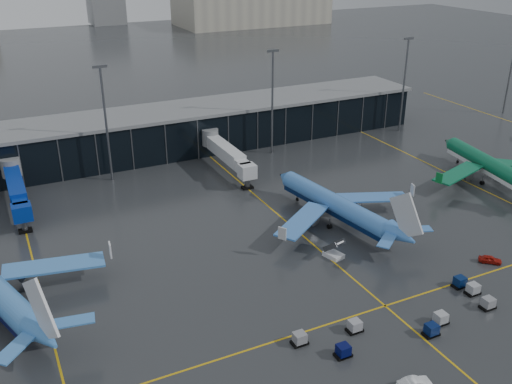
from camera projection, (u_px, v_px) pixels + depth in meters
name	position (u px, v px, depth m)	size (l,w,h in m)	color
ground	(277.00, 273.00, 91.86)	(600.00, 600.00, 0.00)	#282B2D
terminal_pier	(160.00, 132.00, 140.46)	(142.00, 17.00, 10.70)	black
jet_bridges	(16.00, 188.00, 111.24)	(94.00, 27.50, 7.20)	#595B60
flood_masts	(194.00, 109.00, 129.19)	(203.00, 0.50, 25.50)	#595B60
distant_hangars	(135.00, 13.00, 329.62)	(260.00, 71.00, 22.00)	#B2AD99
taxi_lines	(298.00, 232.00, 104.55)	(220.00, 120.00, 0.02)	gold
airliner_klm_near	(335.00, 193.00, 106.08)	(33.24, 37.86, 11.63)	#407FD5
airliner_aer_lingus	(491.00, 156.00, 124.33)	(32.96, 37.54, 11.54)	#0C6742
baggage_carts	(414.00, 316.00, 80.01)	(31.61, 8.66, 1.70)	black
mobile_airstair	(334.00, 253.00, 95.99)	(2.95, 3.66, 3.45)	silver
service_van_red	(490.00, 259.00, 94.39)	(1.47, 3.65, 1.24)	#A9150D
service_van_white	(415.00, 383.00, 68.14)	(1.46, 4.19, 1.38)	white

